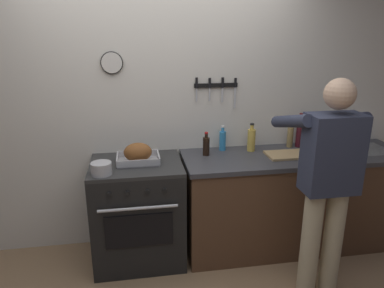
% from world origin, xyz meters
% --- Properties ---
extents(wall_back, '(6.00, 0.13, 2.60)m').
position_xyz_m(wall_back, '(-0.00, 1.35, 1.30)').
color(wall_back, white).
rests_on(wall_back, ground).
extents(counter_block, '(2.03, 0.65, 0.90)m').
position_xyz_m(counter_block, '(1.21, 0.99, 0.46)').
color(counter_block, brown).
rests_on(counter_block, ground).
extents(stove, '(0.76, 0.67, 0.90)m').
position_xyz_m(stove, '(-0.22, 0.99, 0.45)').
color(stove, black).
rests_on(stove, ground).
extents(person_cook, '(0.51, 0.63, 1.66)m').
position_xyz_m(person_cook, '(1.12, 0.32, 0.95)').
color(person_cook, '#C6B793').
rests_on(person_cook, ground).
extents(roasting_pan, '(0.35, 0.26, 0.17)m').
position_xyz_m(roasting_pan, '(-0.20, 1.00, 0.97)').
color(roasting_pan, '#B7B7BC').
rests_on(roasting_pan, stove).
extents(saucepan, '(0.16, 0.16, 0.10)m').
position_xyz_m(saucepan, '(-0.48, 0.79, 0.95)').
color(saucepan, '#B7B7BC').
rests_on(saucepan, stove).
extents(cutting_board, '(0.36, 0.24, 0.02)m').
position_xyz_m(cutting_board, '(1.10, 0.96, 0.91)').
color(cutting_board, tan).
rests_on(cutting_board, counter_block).
extents(bottle_wine_red, '(0.07, 0.07, 0.32)m').
position_xyz_m(bottle_wine_red, '(1.31, 1.19, 1.04)').
color(bottle_wine_red, '#47141E').
rests_on(bottle_wine_red, counter_block).
extents(bottle_vinegar, '(0.06, 0.06, 0.25)m').
position_xyz_m(bottle_vinegar, '(1.22, 1.20, 1.00)').
color(bottle_vinegar, '#997F4C').
rests_on(bottle_vinegar, counter_block).
extents(bottle_soy_sauce, '(0.06, 0.06, 0.21)m').
position_xyz_m(bottle_soy_sauce, '(0.40, 1.09, 0.99)').
color(bottle_soy_sauce, black).
rests_on(bottle_soy_sauce, counter_block).
extents(bottle_cooking_oil, '(0.07, 0.07, 0.26)m').
position_xyz_m(bottle_cooking_oil, '(0.83, 1.14, 1.01)').
color(bottle_cooking_oil, gold).
rests_on(bottle_cooking_oil, counter_block).
extents(bottle_olive_oil, '(0.07, 0.07, 0.28)m').
position_xyz_m(bottle_olive_oil, '(1.37, 1.12, 1.02)').
color(bottle_olive_oil, '#385623').
rests_on(bottle_olive_oil, counter_block).
extents(bottle_dish_soap, '(0.06, 0.06, 0.23)m').
position_xyz_m(bottle_dish_soap, '(0.57, 1.21, 1.00)').
color(bottle_dish_soap, '#338CCC').
rests_on(bottle_dish_soap, counter_block).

